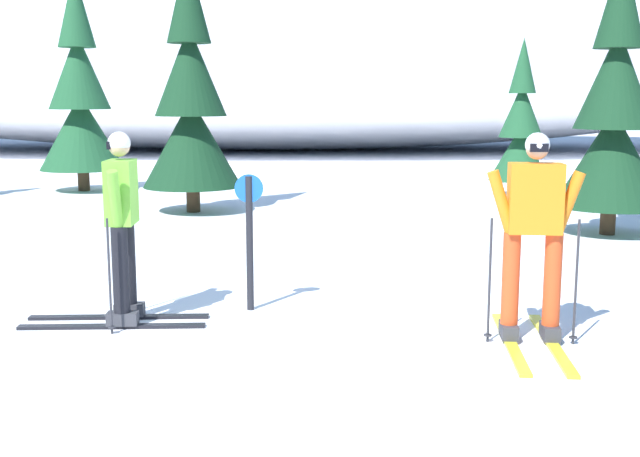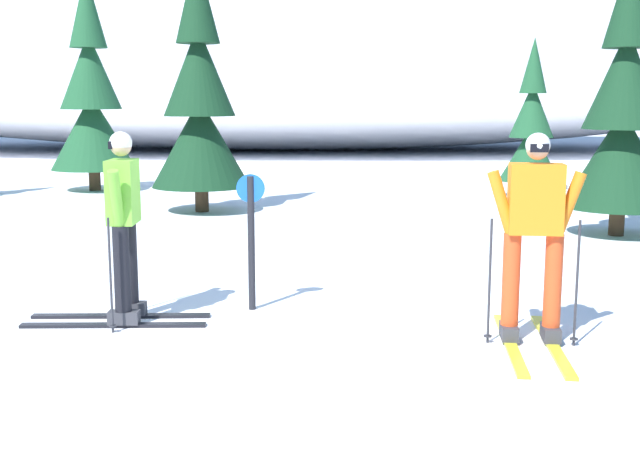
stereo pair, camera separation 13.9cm
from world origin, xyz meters
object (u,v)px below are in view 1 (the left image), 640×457
skier_orange_jacket (534,233)px  pine_tree_center_left (191,105)px  pine_tree_left (80,100)px  trail_marker_post (250,233)px  pine_tree_right (614,117)px  pine_tree_center_right (521,131)px  skier_lime_jacket (122,225)px

skier_orange_jacket → pine_tree_center_left: 9.03m
pine_tree_left → trail_marker_post: size_ratio=3.60×
skier_orange_jacket → pine_tree_right: bearing=64.8°
pine_tree_center_left → trail_marker_post: pine_tree_center_left is taller
skier_orange_jacket → pine_tree_center_left: (-4.27, 7.89, 1.00)m
pine_tree_left → pine_tree_center_right: bearing=-4.9°
pine_tree_center_right → skier_lime_jacket: bearing=-121.4°
skier_lime_jacket → pine_tree_left: pine_tree_left is taller
skier_orange_jacket → trail_marker_post: bearing=158.2°
pine_tree_left → pine_tree_center_left: pine_tree_left is taller
pine_tree_left → pine_tree_right: bearing=-30.0°
skier_lime_jacket → pine_tree_right: (6.25, 4.98, 0.87)m
pine_tree_center_left → pine_tree_center_right: size_ratio=1.40×
pine_tree_left → pine_tree_right: (9.93, -5.74, -0.24)m
pine_tree_center_left → pine_tree_right: pine_tree_center_left is taller
skier_orange_jacket → pine_tree_center_left: pine_tree_center_left is taller
skier_orange_jacket → pine_tree_right: 6.14m
pine_tree_right → trail_marker_post: pine_tree_right is taller
pine_tree_left → pine_tree_right: size_ratio=1.13×
pine_tree_right → trail_marker_post: (-5.12, -4.49, -1.03)m
skier_orange_jacket → pine_tree_center_right: 10.68m
pine_tree_right → trail_marker_post: bearing=-138.8°
skier_lime_jacket → trail_marker_post: (1.13, 0.49, -0.16)m
pine_tree_left → pine_tree_center_right: size_ratio=1.46×
trail_marker_post → pine_tree_center_right: bearing=62.5°
pine_tree_left → trail_marker_post: bearing=-64.8°
pine_tree_center_left → trail_marker_post: size_ratio=3.45×
pine_tree_center_right → pine_tree_right: pine_tree_right is taller
skier_orange_jacket → skier_lime_jacket: skier_orange_jacket is taller
pine_tree_center_left → skier_lime_jacket: bearing=-85.3°
skier_orange_jacket → pine_tree_center_left: bearing=118.4°
pine_tree_center_left → pine_tree_right: bearing=-19.2°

